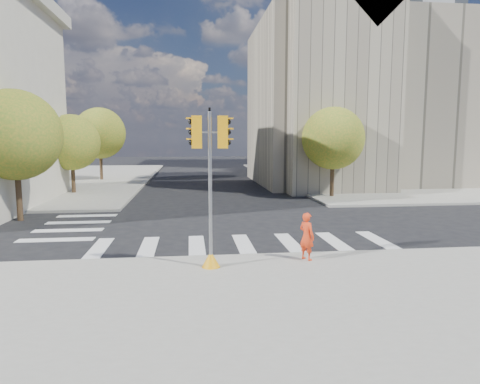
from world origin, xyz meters
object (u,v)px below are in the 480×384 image
object	(u,v)px
lamp_far	(283,134)
photographer	(307,236)
lamp_near	(322,131)
traffic_signal	(210,201)

from	to	relation	value
lamp_far	photographer	xyz separation A→B (m)	(-6.42, -32.90, -3.66)
lamp_near	lamp_far	size ratio (longest dim) A/B	1.00
traffic_signal	photographer	bearing A→B (deg)	9.86
photographer	lamp_near	bearing A→B (deg)	-53.33
lamp_far	lamp_near	bearing A→B (deg)	-90.00
lamp_far	traffic_signal	distance (m)	34.76
lamp_near	lamp_far	bearing A→B (deg)	90.00
traffic_signal	lamp_near	bearing A→B (deg)	65.52
lamp_far	traffic_signal	xyz separation A→B (m)	(-9.52, -33.34, -2.39)
traffic_signal	lamp_far	bearing A→B (deg)	75.80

